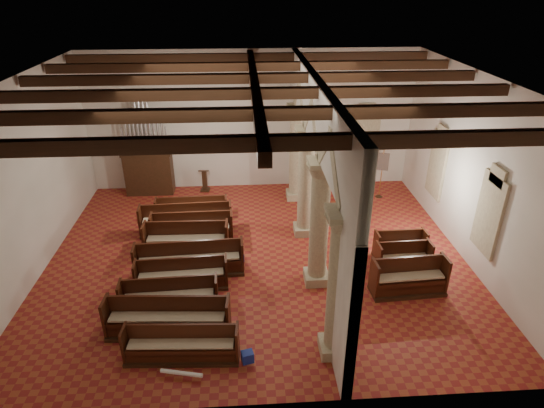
{
  "coord_description": "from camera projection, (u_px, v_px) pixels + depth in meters",
  "views": [
    {
      "loc": [
        -0.35,
        -13.08,
        8.62
      ],
      "look_at": [
        0.53,
        0.5,
        1.76
      ],
      "focal_mm": 30.0,
      "sensor_mm": 36.0,
      "label": 1
    }
  ],
  "objects": [
    {
      "name": "hymnal_box_a",
      "position": [
        247.0,
        357.0,
        11.15
      ],
      "size": [
        0.34,
        0.3,
        0.29
      ],
      "primitive_type": "cube",
      "rotation": [
        0.0,
        0.0,
        0.24
      ],
      "color": "navy",
      "rests_on": "floor"
    },
    {
      "name": "ceiling_beams",
      "position": [
        254.0,
        85.0,
        12.93
      ],
      "size": [
        13.8,
        11.8,
        0.3
      ],
      "primitive_type": null,
      "color": "#3A2012",
      "rests_on": "wall_back"
    },
    {
      "name": "wall_back",
      "position": [
        251.0,
        121.0,
        19.55
      ],
      "size": [
        14.0,
        0.02,
        6.0
      ],
      "primitive_type": "cube",
      "color": "white",
      "rests_on": "floor"
    },
    {
      "name": "floor",
      "position": [
        257.0,
        257.0,
        15.55
      ],
      "size": [
        14.0,
        14.0,
        0.0
      ],
      "primitive_type": "plane",
      "color": "#9B3D21",
      "rests_on": "ground"
    },
    {
      "name": "nave_pew_0",
      "position": [
        182.0,
        349.0,
        11.29
      ],
      "size": [
        2.88,
        0.8,
        0.96
      ],
      "rotation": [
        0.0,
        0.0,
        -0.06
      ],
      "color": "#3A2012",
      "rests_on": "floor"
    },
    {
      "name": "aisle_pew_0",
      "position": [
        408.0,
        282.0,
        13.65
      ],
      "size": [
        2.28,
        0.9,
        1.15
      ],
      "rotation": [
        0.0,
        0.0,
        0.06
      ],
      "color": "#3A2012",
      "rests_on": "floor"
    },
    {
      "name": "wall_left",
      "position": [
        26.0,
        182.0,
        13.79
      ],
      "size": [
        0.02,
        12.0,
        6.0
      ],
      "primitive_type": "cube",
      "color": "white",
      "rests_on": "floor"
    },
    {
      "name": "window_right_b",
      "position": [
        438.0,
        165.0,
        17.19
      ],
      "size": [
        0.03,
        1.0,
        2.2
      ],
      "primitive_type": "cube",
      "color": "#3A8269",
      "rests_on": "wall_right"
    },
    {
      "name": "nave_pew_1",
      "position": [
        168.0,
        322.0,
        12.08
      ],
      "size": [
        3.33,
        0.95,
        1.1
      ],
      "rotation": [
        0.0,
        0.0,
        -0.07
      ],
      "color": "#3A2012",
      "rests_on": "floor"
    },
    {
      "name": "processional_banner",
      "position": [
        381.0,
        180.0,
        19.43
      ],
      "size": [
        0.47,
        0.6,
        2.19
      ],
      "rotation": [
        0.0,
        0.0,
        -0.38
      ],
      "color": "#3A2012",
      "rests_on": "floor"
    },
    {
      "name": "window_right_a",
      "position": [
        490.0,
        214.0,
        13.63
      ],
      "size": [
        0.03,
        1.0,
        2.2
      ],
      "primitive_type": "cube",
      "color": "#3A8269",
      "rests_on": "wall_right"
    },
    {
      "name": "nave_pew_6",
      "position": [
        192.0,
        232.0,
        16.29
      ],
      "size": [
        2.91,
        0.79,
        1.11
      ],
      "rotation": [
        0.0,
        0.0,
        0.02
      ],
      "color": "#3A2012",
      "rests_on": "floor"
    },
    {
      "name": "hymnal_box_c",
      "position": [
        239.0,
        257.0,
        15.07
      ],
      "size": [
        0.35,
        0.31,
        0.29
      ],
      "primitive_type": "cube",
      "rotation": [
        0.0,
        0.0,
        0.33
      ],
      "color": "navy",
      "rests_on": "floor"
    },
    {
      "name": "window_back",
      "position": [
        364.0,
        137.0,
        20.18
      ],
      "size": [
        1.0,
        0.03,
        2.2
      ],
      "primitive_type": "cube",
      "color": "#3A8269",
      "rests_on": "wall_back"
    },
    {
      "name": "tube_heater_b",
      "position": [
        214.0,
        342.0,
        11.71
      ],
      "size": [
        1.07,
        0.32,
        0.11
      ],
      "primitive_type": "cylinder",
      "rotation": [
        0.0,
        1.57,
        0.2
      ],
      "color": "silver",
      "rests_on": "floor"
    },
    {
      "name": "tube_heater_a",
      "position": [
        182.0,
        373.0,
        10.8
      ],
      "size": [
        1.03,
        0.33,
        0.1
      ],
      "primitive_type": "cylinder",
      "rotation": [
        0.0,
        1.57,
        -0.22
      ],
      "color": "silver",
      "rests_on": "floor"
    },
    {
      "name": "ceiling",
      "position": [
        254.0,
        79.0,
        12.85
      ],
      "size": [
        14.0,
        14.0,
        0.0
      ],
      "primitive_type": "plane",
      "rotation": [
        3.14,
        0.0,
        0.0
      ],
      "color": "black",
      "rests_on": "wall_back"
    },
    {
      "name": "wall_front",
      "position": [
        266.0,
        297.0,
        8.85
      ],
      "size": [
        14.0,
        0.02,
        6.0
      ],
      "primitive_type": "cube",
      "color": "white",
      "rests_on": "floor"
    },
    {
      "name": "hymnal_box_b",
      "position": [
        203.0,
        288.0,
        13.61
      ],
      "size": [
        0.34,
        0.29,
        0.29
      ],
      "primitive_type": "cube",
      "rotation": [
        0.0,
        0.0,
        -0.21
      ],
      "color": "#163399",
      "rests_on": "floor"
    },
    {
      "name": "nave_pew_3",
      "position": [
        182.0,
        279.0,
        13.88
      ],
      "size": [
        2.82,
        0.8,
        0.99
      ],
      "rotation": [
        0.0,
        0.0,
        0.05
      ],
      "color": "#3A2012",
      "rests_on": "floor"
    },
    {
      "name": "nave_pew_4",
      "position": [
        190.0,
        264.0,
        14.53
      ],
      "size": [
        3.47,
        0.9,
        1.1
      ],
      "rotation": [
        0.0,
        0.0,
        0.05
      ],
      "color": "#3A2012",
      "rests_on": "floor"
    },
    {
      "name": "aisle_pew_1",
      "position": [
        403.0,
        262.0,
        14.66
      ],
      "size": [
        1.76,
        0.74,
        1.03
      ],
      "rotation": [
        0.0,
        0.0,
        0.03
      ],
      "color": "#3A2012",
      "rests_on": "floor"
    },
    {
      "name": "pipe_organ",
      "position": [
        148.0,
        163.0,
        19.57
      ],
      "size": [
        2.1,
        0.85,
        4.4
      ],
      "color": "#3A2012",
      "rests_on": "floor"
    },
    {
      "name": "nave_pew_2",
      "position": [
        170.0,
        300.0,
        12.96
      ],
      "size": [
        2.77,
        0.79,
        1.0
      ],
      "rotation": [
        0.0,
        0.0,
        0.04
      ],
      "color": "#3A2012",
      "rests_on": "floor"
    },
    {
      "name": "nave_pew_8",
      "position": [
        192.0,
        213.0,
        17.75
      ],
      "size": [
        2.78,
        0.73,
        0.95
      ],
      "rotation": [
        0.0,
        0.0,
        0.03
      ],
      "color": "#3A2012",
      "rests_on": "floor"
    },
    {
      "name": "nave_pew_5",
      "position": [
        187.0,
        243.0,
        15.61
      ],
      "size": [
        2.88,
        0.84,
        1.15
      ],
      "rotation": [
        0.0,
        0.0,
        -0.02
      ],
      "color": "#3A2012",
      "rests_on": "floor"
    },
    {
      "name": "wall_right",
      "position": [
        473.0,
        171.0,
        14.61
      ],
      "size": [
        0.02,
        12.0,
        6.0
      ],
      "primitive_type": "cube",
      "color": "white",
      "rests_on": "floor"
    },
    {
      "name": "nave_pew_7",
      "position": [
        186.0,
        224.0,
        16.86
      ],
      "size": [
        3.4,
        0.9,
        1.13
      ],
      "rotation": [
        0.0,
        0.0,
        0.04
      ],
      "color": "#3A2012",
      "rests_on": "floor"
    },
    {
      "name": "arcade",
      "position": [
        314.0,
        158.0,
        14.05
      ],
      "size": [
        0.9,
        11.9,
        6.0
      ],
      "color": "beige",
      "rests_on": "floor"
    },
    {
      "name": "dossal_curtain",
      "position": [
        330.0,
        160.0,
        20.5
      ],
      "size": [
        1.8,
        0.07,
        2.17
      ],
      "color": "maroon",
      "rests_on": "floor"
    },
    {
      "name": "aisle_pew_2",
      "position": [
        400.0,
        249.0,
        15.35
      ],
      "size": [
        1.72,
        0.71,
        1.0
      ],
      "rotation": [
        0.0,
        0.0,
        0.03
      ],
      "color": "#3A2012",
      "rests_on": "floor"
    },
    {
      "name": "lectern",
      "position": [
        205.0,
        182.0,
        20.12
      ],
      "size": [
        0.46,
        0.47,
        1.07
      ],
      "rotation": [
        0.0,
        0.0,
        -0.1
      ],
      "color": "#341B10",
      "rests_on": "floor"
    }
  ]
}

